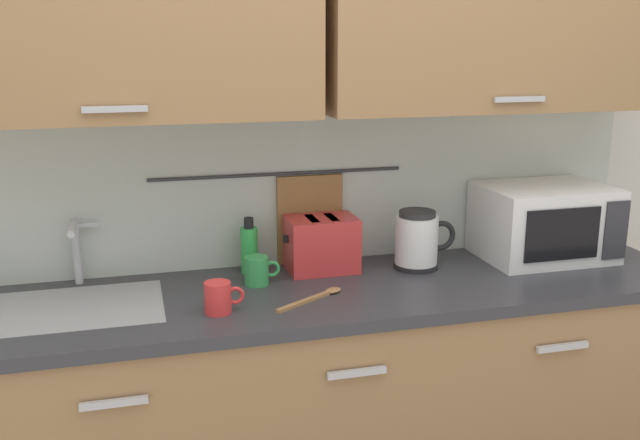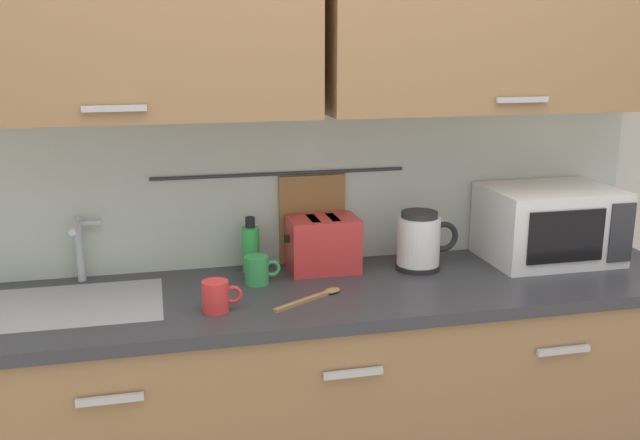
% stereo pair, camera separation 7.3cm
% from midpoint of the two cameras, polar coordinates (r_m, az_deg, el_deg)
% --- Properties ---
extents(counter_unit, '(2.53, 0.64, 0.90)m').
position_cam_midpoint_polar(counter_unit, '(2.53, -0.46, -14.84)').
color(counter_unit, '#997047').
rests_on(counter_unit, ground).
extents(back_wall_assembly, '(3.70, 0.41, 2.50)m').
position_cam_midpoint_polar(back_wall_assembly, '(2.45, -1.67, 10.36)').
color(back_wall_assembly, silver).
rests_on(back_wall_assembly, ground).
extents(sink_faucet, '(0.09, 0.17, 0.22)m').
position_cam_midpoint_polar(sink_faucet, '(2.46, -19.74, -1.78)').
color(sink_faucet, '#B2B5BA').
rests_on(sink_faucet, counter_unit).
extents(microwave, '(0.46, 0.35, 0.27)m').
position_cam_midpoint_polar(microwave, '(2.74, 16.77, -0.14)').
color(microwave, white).
rests_on(microwave, counter_unit).
extents(electric_kettle, '(0.23, 0.16, 0.21)m').
position_cam_midpoint_polar(electric_kettle, '(2.53, 7.00, -1.62)').
color(electric_kettle, black).
rests_on(electric_kettle, counter_unit).
extents(dish_soap_bottle, '(0.06, 0.06, 0.20)m').
position_cam_midpoint_polar(dish_soap_bottle, '(2.48, -6.53, -2.28)').
color(dish_soap_bottle, green).
rests_on(dish_soap_bottle, counter_unit).
extents(mug_near_sink, '(0.12, 0.08, 0.09)m').
position_cam_midpoint_polar(mug_near_sink, '(2.37, -5.92, -4.05)').
color(mug_near_sink, green).
rests_on(mug_near_sink, counter_unit).
extents(toaster, '(0.26, 0.17, 0.19)m').
position_cam_midpoint_polar(toaster, '(2.49, -0.72, -1.92)').
color(toaster, red).
rests_on(toaster, counter_unit).
extents(mug_by_kettle, '(0.12, 0.08, 0.09)m').
position_cam_midpoint_polar(mug_by_kettle, '(2.15, -9.08, -6.15)').
color(mug_by_kettle, red).
rests_on(mug_by_kettle, counter_unit).
extents(wooden_spoon, '(0.25, 0.17, 0.01)m').
position_cam_midpoint_polar(wooden_spoon, '(2.25, -1.15, -6.14)').
color(wooden_spoon, '#9E7042').
rests_on(wooden_spoon, counter_unit).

